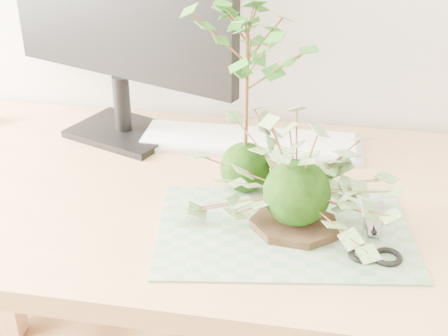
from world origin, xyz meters
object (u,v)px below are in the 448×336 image
Objects in this scene: ivy_kokedama at (299,164)px; keyboard at (248,141)px; desk at (242,232)px; monitor at (116,6)px; maple_kokedama at (247,48)px.

keyboard is (-0.13, 0.32, -0.12)m from ivy_kokedama.
desk is at bearing -85.56° from keyboard.
monitor is (-0.30, 0.22, 0.38)m from desk.
ivy_kokedama is (0.11, -0.11, 0.22)m from desk.
keyboard is (-0.02, 0.21, 0.10)m from desk.
monitor is at bearing 177.16° from keyboard.
monitor reaches higher than maple_kokedama.
keyboard is at bearing 19.33° from monitor.
monitor is at bearing 146.75° from maple_kokedama.
monitor is (-0.31, 0.20, 0.01)m from maple_kokedama.
keyboard is 0.92× the size of monitor.
maple_kokedama reaches higher than desk.
desk is 4.02× the size of maple_kokedama.
desk is 0.27m from ivy_kokedama.
monitor is (-0.28, 0.01, 0.28)m from keyboard.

